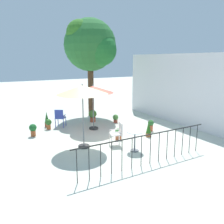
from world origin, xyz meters
TOP-DOWN VIEW (x-y plane):
  - ground_plane at (0.00, 0.00)m, footprint 60.00×60.00m
  - villa_facade at (0.00, 4.65)m, footprint 8.48×0.30m
  - terrace_railing at (3.03, -0.00)m, footprint 0.03×5.04m
  - shade_tree at (-3.96, 1.40)m, footprint 3.09×2.94m
  - patio_umbrella_0 at (-1.40, 0.26)m, footprint 1.95×1.95m
  - patio_umbrella_1 at (0.61, -1.11)m, footprint 1.90×1.90m
  - cafe_table_0 at (1.89, 0.37)m, footprint 0.60×0.60m
  - patio_chair_0 at (1.05, 0.14)m, footprint 0.55×0.55m
  - patio_chair_1 at (-2.57, -1.03)m, footprint 0.62×0.62m
  - potted_plant_0 at (0.51, 0.51)m, footprint 0.29×0.29m
  - potted_plant_1 at (-1.87, 1.79)m, footprint 0.30×0.30m
  - potted_plant_2 at (-2.47, -1.64)m, footprint 0.30×0.30m
  - potted_plant_3 at (0.22, 2.48)m, footprint 0.28×0.28m
  - potted_plant_4 at (-2.66, 0.82)m, footprint 0.42×0.42m
  - potted_plant_5 at (0.84, 1.86)m, footprint 0.24×0.24m
  - potted_plant_6 at (-2.90, -1.60)m, footprint 0.23×0.23m
  - potted_plant_7 at (-1.74, -2.52)m, footprint 0.32×0.32m

SIDE VIEW (x-z plane):
  - ground_plane at x=0.00m, z-range 0.00..0.00m
  - potted_plant_1 at x=-1.87m, z-range 0.02..0.47m
  - potted_plant_0 at x=0.51m, z-range 0.02..0.51m
  - potted_plant_2 at x=-2.47m, z-range 0.04..0.54m
  - potted_plant_3 at x=0.22m, z-range 0.04..0.57m
  - potted_plant_7 at x=-1.74m, z-range 0.05..0.60m
  - potted_plant_5 at x=0.84m, z-range -0.02..0.73m
  - potted_plant_4 at x=-2.66m, z-range 0.04..0.70m
  - potted_plant_6 at x=-2.90m, z-range -0.01..0.77m
  - cafe_table_0 at x=1.89m, z-range 0.14..0.90m
  - patio_chair_1 at x=-2.57m, z-range 0.07..0.98m
  - patio_chair_0 at x=1.05m, z-range 0.08..0.98m
  - terrace_railing at x=3.03m, z-range 0.17..1.19m
  - villa_facade at x=0.00m, z-range 0.00..3.61m
  - patio_umbrella_0 at x=-1.40m, z-range 0.83..2.99m
  - patio_umbrella_1 at x=0.61m, z-range 0.97..3.43m
  - shade_tree at x=-3.96m, z-range 1.32..6.91m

